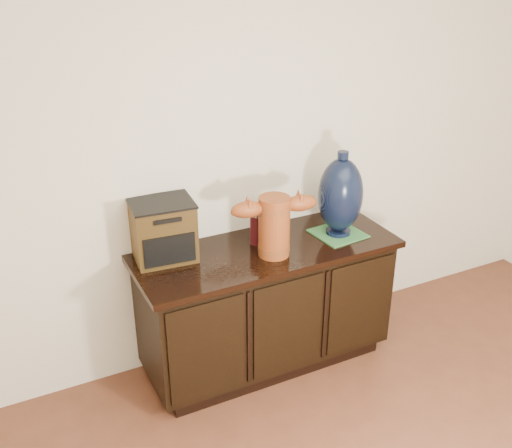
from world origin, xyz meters
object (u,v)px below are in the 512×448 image
terracotta_vessel (274,223)px  tv_radio (163,231)px  sideboard (266,305)px  spray_can (256,228)px  lamp_base (340,195)px

terracotta_vessel → tv_radio: size_ratio=1.38×
sideboard → spray_can: bearing=108.9°
sideboard → spray_can: 0.47m
terracotta_vessel → lamp_base: (0.44, 0.05, 0.05)m
terracotta_vessel → tv_radio: 0.58m
lamp_base → spray_can: size_ratio=2.49×
terracotta_vessel → tv_radio: (-0.53, 0.22, -0.03)m
terracotta_vessel → lamp_base: lamp_base is taller
sideboard → tv_radio: (-0.53, 0.14, 0.53)m
sideboard → spray_can: (-0.03, 0.08, 0.46)m
tv_radio → spray_can: tv_radio is taller
terracotta_vessel → spray_can: 0.18m
sideboard → terracotta_vessel: size_ratio=3.11×
tv_radio → sideboard: bearing=-10.2°
lamp_base → terracotta_vessel: bearing=-173.4°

